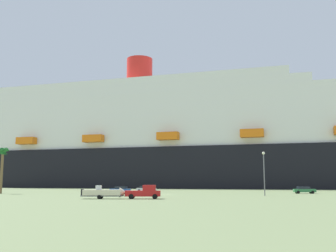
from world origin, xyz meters
TOP-DOWN VIEW (x-y plane):
  - ground_plane at (0.00, 30.00)m, footprint 600.00×600.00m
  - cruise_ship at (-0.05, 73.77)m, footprint 257.26×41.70m
  - pickup_truck at (1.80, -19.91)m, footprint 5.90×3.22m
  - small_boat_on_trailer at (-4.25, -21.27)m, footprint 8.39×3.23m
  - palm_tree at (-37.66, -2.78)m, footprint 2.90×2.83m
  - street_lamp at (20.51, -1.75)m, footprint 0.56×0.56m
  - parked_car_green_wagon at (29.11, 13.85)m, footprint 4.97×2.52m
  - parked_car_blue_suv at (-12.38, 6.54)m, footprint 4.66×2.07m
  - parked_car_silver_sedan at (-9.13, 16.58)m, footprint 5.03×2.74m

SIDE VIEW (x-z plane):
  - ground_plane at x=0.00m, z-range 0.00..0.00m
  - parked_car_green_wagon at x=29.11m, z-range 0.04..1.62m
  - parked_car_blue_suv at x=-12.38m, z-range 0.04..1.62m
  - parked_car_silver_sedan at x=-9.13m, z-range 0.05..1.63m
  - small_boat_on_trailer at x=-4.25m, z-range -0.11..2.04m
  - pickup_truck at x=1.80m, z-range -0.06..2.14m
  - street_lamp at x=20.51m, z-range 1.24..9.78m
  - palm_tree at x=-37.66m, z-range 3.12..13.63m
  - cruise_ship at x=-0.05m, z-range -12.78..47.98m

